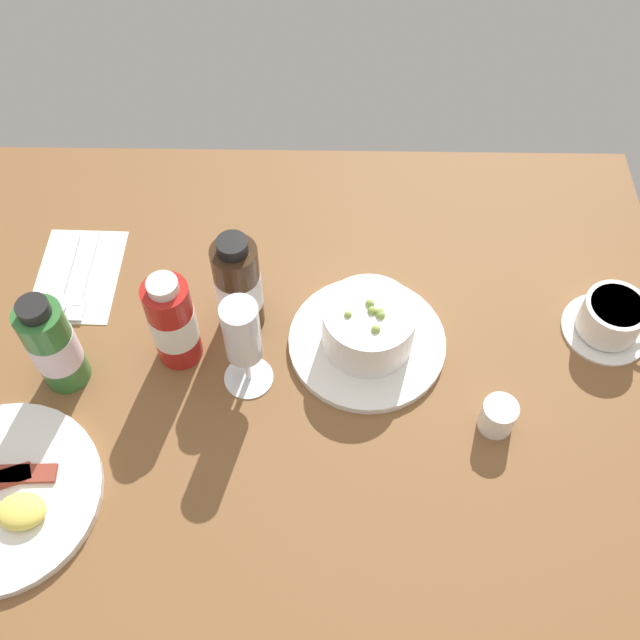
{
  "coord_description": "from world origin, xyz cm",
  "views": [
    {
      "loc": [
        -4.72,
        54.23,
        90.1
      ],
      "look_at": [
        -3.82,
        -2.53,
        6.62
      ],
      "focal_mm": 42.4,
      "sensor_mm": 36.0,
      "label": 1
    }
  ],
  "objects_px": {
    "sauce_bottle_red": "(173,322)",
    "sauce_bottle_brown": "(238,287)",
    "creamer_jug": "(497,416)",
    "breakfast_plate": "(1,495)",
    "porridge_bowl": "(368,330)",
    "wine_glass": "(242,336)",
    "sauce_bottle_green": "(53,345)",
    "cutlery_setting": "(77,277)",
    "coffee_cup": "(612,318)"
  },
  "relations": [
    {
      "from": "cutlery_setting",
      "to": "sauce_bottle_brown",
      "type": "distance_m",
      "value": 0.28
    },
    {
      "from": "cutlery_setting",
      "to": "sauce_bottle_brown",
      "type": "relative_size",
      "value": 1.02
    },
    {
      "from": "cutlery_setting",
      "to": "breakfast_plate",
      "type": "distance_m",
      "value": 0.35
    },
    {
      "from": "porridge_bowl",
      "to": "creamer_jug",
      "type": "height_order",
      "value": "porridge_bowl"
    },
    {
      "from": "sauce_bottle_red",
      "to": "wine_glass",
      "type": "bearing_deg",
      "value": 157.36
    },
    {
      "from": "porridge_bowl",
      "to": "sauce_bottle_brown",
      "type": "distance_m",
      "value": 0.19
    },
    {
      "from": "sauce_bottle_green",
      "to": "sauce_bottle_red",
      "type": "bearing_deg",
      "value": -165.18
    },
    {
      "from": "creamer_jug",
      "to": "sauce_bottle_green",
      "type": "bearing_deg",
      "value": -6.63
    },
    {
      "from": "sauce_bottle_green",
      "to": "sauce_bottle_brown",
      "type": "relative_size",
      "value": 0.95
    },
    {
      "from": "coffee_cup",
      "to": "sauce_bottle_brown",
      "type": "distance_m",
      "value": 0.52
    },
    {
      "from": "cutlery_setting",
      "to": "coffee_cup",
      "type": "relative_size",
      "value": 1.34
    },
    {
      "from": "coffee_cup",
      "to": "breakfast_plate",
      "type": "height_order",
      "value": "coffee_cup"
    },
    {
      "from": "cutlery_setting",
      "to": "sauce_bottle_green",
      "type": "relative_size",
      "value": 1.08
    },
    {
      "from": "breakfast_plate",
      "to": "sauce_bottle_brown",
      "type": "bearing_deg",
      "value": -135.62
    },
    {
      "from": "porridge_bowl",
      "to": "sauce_bottle_brown",
      "type": "height_order",
      "value": "sauce_bottle_brown"
    },
    {
      "from": "porridge_bowl",
      "to": "wine_glass",
      "type": "bearing_deg",
      "value": 19.13
    },
    {
      "from": "cutlery_setting",
      "to": "sauce_bottle_brown",
      "type": "height_order",
      "value": "sauce_bottle_brown"
    },
    {
      "from": "wine_glass",
      "to": "sauce_bottle_red",
      "type": "xyz_separation_m",
      "value": [
        0.1,
        -0.04,
        -0.03
      ]
    },
    {
      "from": "coffee_cup",
      "to": "breakfast_plate",
      "type": "relative_size",
      "value": 0.53
    },
    {
      "from": "porridge_bowl",
      "to": "breakfast_plate",
      "type": "bearing_deg",
      "value": 27.05
    },
    {
      "from": "sauce_bottle_green",
      "to": "sauce_bottle_brown",
      "type": "height_order",
      "value": "sauce_bottle_brown"
    },
    {
      "from": "cutlery_setting",
      "to": "sauce_bottle_red",
      "type": "bearing_deg",
      "value": 143.5
    },
    {
      "from": "creamer_jug",
      "to": "wine_glass",
      "type": "height_order",
      "value": "wine_glass"
    },
    {
      "from": "sauce_bottle_red",
      "to": "breakfast_plate",
      "type": "bearing_deg",
      "value": 47.97
    },
    {
      "from": "cutlery_setting",
      "to": "creamer_jug",
      "type": "xyz_separation_m",
      "value": [
        -0.6,
        0.23,
        0.02
      ]
    },
    {
      "from": "sauce_bottle_red",
      "to": "sauce_bottle_brown",
      "type": "xyz_separation_m",
      "value": [
        -0.08,
        -0.06,
        0.01
      ]
    },
    {
      "from": "wine_glass",
      "to": "sauce_bottle_brown",
      "type": "distance_m",
      "value": 0.1
    },
    {
      "from": "porridge_bowl",
      "to": "cutlery_setting",
      "type": "distance_m",
      "value": 0.45
    },
    {
      "from": "wine_glass",
      "to": "sauce_bottle_brown",
      "type": "height_order",
      "value": "sauce_bottle_brown"
    },
    {
      "from": "wine_glass",
      "to": "sauce_bottle_red",
      "type": "distance_m",
      "value": 0.11
    },
    {
      "from": "wine_glass",
      "to": "breakfast_plate",
      "type": "height_order",
      "value": "wine_glass"
    },
    {
      "from": "wine_glass",
      "to": "sauce_bottle_brown",
      "type": "xyz_separation_m",
      "value": [
        0.01,
        -0.1,
        -0.02
      ]
    },
    {
      "from": "creamer_jug",
      "to": "breakfast_plate",
      "type": "xyz_separation_m",
      "value": [
        0.62,
        0.11,
        -0.02
      ]
    },
    {
      "from": "wine_glass",
      "to": "sauce_bottle_green",
      "type": "bearing_deg",
      "value": -0.24
    },
    {
      "from": "sauce_bottle_red",
      "to": "sauce_bottle_green",
      "type": "height_order",
      "value": "sauce_bottle_green"
    },
    {
      "from": "breakfast_plate",
      "to": "porridge_bowl",
      "type": "bearing_deg",
      "value": -152.95
    },
    {
      "from": "creamer_jug",
      "to": "sauce_bottle_green",
      "type": "xyz_separation_m",
      "value": [
        0.58,
        -0.07,
        0.05
      ]
    },
    {
      "from": "sauce_bottle_green",
      "to": "breakfast_plate",
      "type": "xyz_separation_m",
      "value": [
        0.05,
        0.18,
        -0.07
      ]
    },
    {
      "from": "porridge_bowl",
      "to": "cutlery_setting",
      "type": "bearing_deg",
      "value": -14.44
    },
    {
      "from": "sauce_bottle_red",
      "to": "sauce_bottle_brown",
      "type": "relative_size",
      "value": 0.92
    },
    {
      "from": "sauce_bottle_brown",
      "to": "breakfast_plate",
      "type": "relative_size",
      "value": 0.69
    },
    {
      "from": "wine_glass",
      "to": "breakfast_plate",
      "type": "distance_m",
      "value": 0.36
    },
    {
      "from": "porridge_bowl",
      "to": "sauce_bottle_brown",
      "type": "relative_size",
      "value": 1.27
    },
    {
      "from": "cutlery_setting",
      "to": "breakfast_plate",
      "type": "relative_size",
      "value": 0.71
    },
    {
      "from": "cutlery_setting",
      "to": "sauce_bottle_green",
      "type": "height_order",
      "value": "sauce_bottle_green"
    },
    {
      "from": "creamer_jug",
      "to": "cutlery_setting",
      "type": "bearing_deg",
      "value": -21.36
    },
    {
      "from": "sauce_bottle_green",
      "to": "breakfast_plate",
      "type": "height_order",
      "value": "sauce_bottle_green"
    },
    {
      "from": "creamer_jug",
      "to": "wine_glass",
      "type": "distance_m",
      "value": 0.34
    },
    {
      "from": "porridge_bowl",
      "to": "creamer_jug",
      "type": "bearing_deg",
      "value": 143.47
    },
    {
      "from": "breakfast_plate",
      "to": "coffee_cup",
      "type": "bearing_deg",
      "value": -161.73
    }
  ]
}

